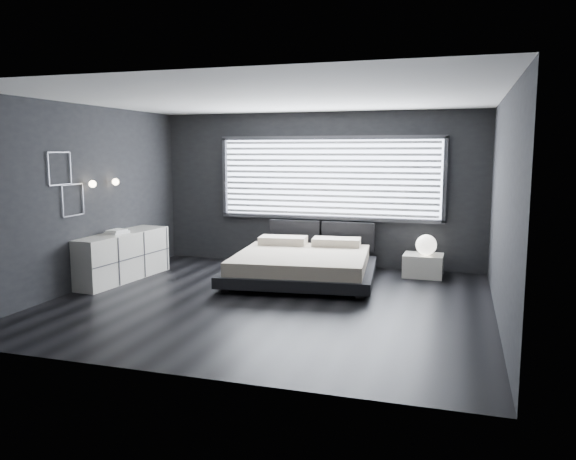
% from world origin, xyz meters
% --- Properties ---
extents(room, '(6.04, 6.00, 2.80)m').
position_xyz_m(room, '(0.00, 0.00, 1.40)').
color(room, black).
rests_on(room, ground).
extents(window, '(4.14, 0.09, 1.52)m').
position_xyz_m(window, '(0.20, 2.70, 1.61)').
color(window, white).
rests_on(window, ground).
extents(headboard, '(1.96, 0.16, 0.52)m').
position_xyz_m(headboard, '(0.09, 2.64, 0.57)').
color(headboard, black).
rests_on(headboard, ground).
extents(sconce_near, '(0.18, 0.11, 0.11)m').
position_xyz_m(sconce_near, '(-2.88, 0.05, 1.60)').
color(sconce_near, silver).
rests_on(sconce_near, ground).
extents(sconce_far, '(0.18, 0.11, 0.11)m').
position_xyz_m(sconce_far, '(-2.88, 0.65, 1.60)').
color(sconce_far, silver).
rests_on(sconce_far, ground).
extents(wall_art_upper, '(0.01, 0.48, 0.48)m').
position_xyz_m(wall_art_upper, '(-2.98, -0.55, 1.85)').
color(wall_art_upper, '#47474C').
rests_on(wall_art_upper, ground).
extents(wall_art_lower, '(0.01, 0.48, 0.48)m').
position_xyz_m(wall_art_lower, '(-2.98, -0.30, 1.38)').
color(wall_art_lower, '#47474C').
rests_on(wall_art_lower, ground).
extents(bed, '(2.54, 2.44, 0.60)m').
position_xyz_m(bed, '(0.09, 1.35, 0.28)').
color(bed, black).
rests_on(bed, ground).
extents(nightstand, '(0.66, 0.55, 0.38)m').
position_xyz_m(nightstand, '(1.95, 2.26, 0.19)').
color(nightstand, silver).
rests_on(nightstand, ground).
extents(orb_lamp, '(0.34, 0.34, 0.34)m').
position_xyz_m(orb_lamp, '(1.99, 2.21, 0.55)').
color(orb_lamp, white).
rests_on(orb_lamp, nightstand).
extents(dresser, '(0.72, 1.99, 0.78)m').
position_xyz_m(dresser, '(-2.78, 0.55, 0.39)').
color(dresser, silver).
rests_on(dresser, ground).
extents(book_stack, '(0.31, 0.37, 0.07)m').
position_xyz_m(book_stack, '(-2.76, 0.46, 0.81)').
color(book_stack, white).
rests_on(book_stack, dresser).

